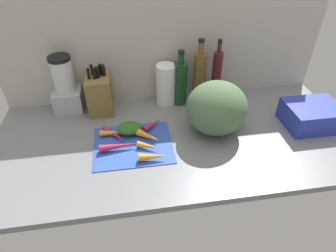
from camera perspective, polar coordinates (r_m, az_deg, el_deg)
name	(u,v)px	position (r cm, az deg, el deg)	size (l,w,h in cm)	color
ground_plane	(177,138)	(137.43, 1.74, -2.34)	(170.00, 80.00, 3.00)	slate
wall_back	(164,44)	(154.50, -0.71, 15.95)	(170.00, 3.00, 60.00)	#BCB7AD
cutting_board	(133,144)	(131.76, -6.92, -3.62)	(35.30, 29.88, 0.80)	#2D51B7
carrot_0	(116,133)	(136.61, -10.33, -1.31)	(2.85, 2.85, 14.36)	orange
carrot_1	(148,146)	(127.50, -3.91, -3.97)	(2.80, 2.80, 10.17)	orange
carrot_2	(148,136)	(132.28, -3.97, -1.98)	(3.56, 3.56, 11.75)	orange
carrot_3	(115,135)	(135.72, -10.43, -1.75)	(2.37, 2.37, 16.64)	#B2264C
carrot_4	(119,146)	(128.58, -9.60, -3.91)	(3.38, 3.38, 17.46)	#B2264C
carrot_5	(153,157)	(121.90, -2.98, -6.06)	(3.39, 3.39, 12.12)	orange
carrot_6	(153,124)	(139.74, -3.03, 0.35)	(2.93, 2.93, 12.09)	#B2264C
carrot_greens_pile	(129,128)	(136.59, -7.67, -0.42)	(11.86, 9.13, 5.02)	#2D6023
winter_squash	(216,108)	(134.21, 9.58, 3.52)	(28.42, 26.55, 25.31)	#4C6B47
knife_block	(100,93)	(152.75, -13.39, 6.34)	(12.01, 16.56, 25.09)	olive
blender_appliance	(66,88)	(157.05, -19.55, 7.16)	(14.19, 14.19, 29.72)	#B2B2B7
paper_towel_roll	(166,85)	(154.35, -0.39, 8.19)	(10.38, 10.38, 22.24)	white
bottle_0	(180,83)	(153.55, 2.47, 8.57)	(6.84, 6.84, 30.21)	#19421E
bottle_1	(199,77)	(154.96, 6.14, 9.59)	(6.61, 6.61, 35.36)	brown
bottle_2	(216,76)	(157.80, 9.53, 9.76)	(5.06, 5.06, 34.46)	#471919
dish_rack	(312,115)	(156.67, 26.57, 1.92)	(25.63, 20.56, 10.95)	#2838AD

